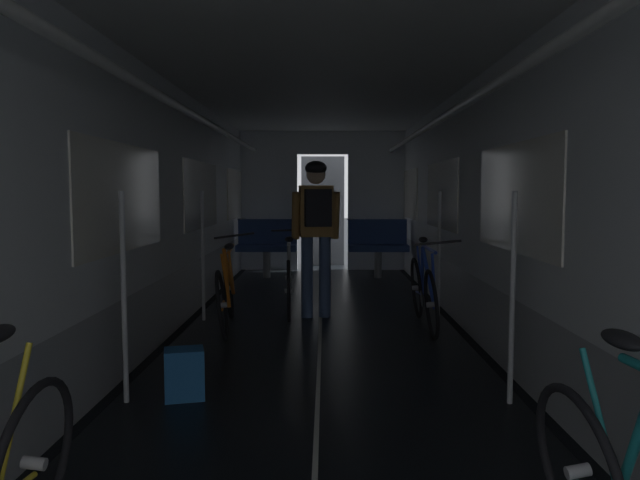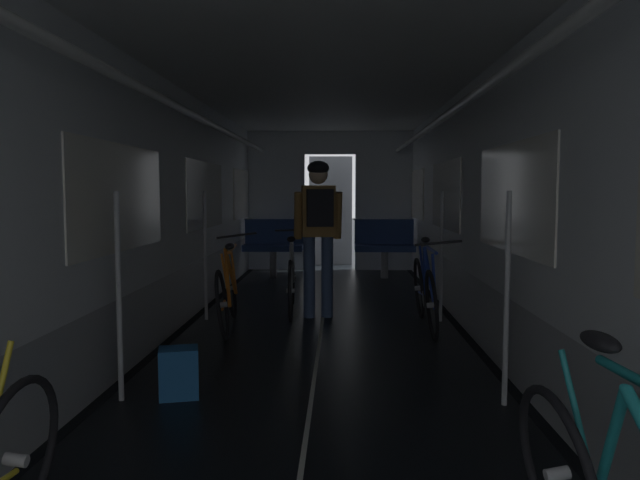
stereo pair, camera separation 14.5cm
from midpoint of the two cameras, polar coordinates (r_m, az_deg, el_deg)
The scene contains 8 objects.
train_car_shell at distance 5.48m, azimuth 0.66°, elevation 7.68°, with size 3.14×12.34×2.57m.
bench_seat_far_left at distance 10.03m, azimuth -3.92°, elevation -0.21°, with size 0.98×0.51×0.95m.
bench_seat_far_right at distance 10.01m, azimuth 6.38°, elevation -0.24°, with size 0.98×0.51×0.95m.
bicycle_blue at distance 6.39m, azimuth 10.37°, elevation -4.67°, with size 0.44×1.69×0.95m.
bicycle_orange at distance 6.35m, azimuth -7.93°, elevation -4.72°, with size 0.44×1.69×0.95m.
person_cyclist_aisle at distance 6.74m, azimuth 0.47°, elevation 1.77°, with size 0.55×0.42×1.73m.
bicycle_silver_in_aisle at distance 7.09m, azimuth -2.06°, elevation -3.68°, with size 0.44×1.69×0.93m.
backpack_on_floor at distance 4.35m, azimuth -12.01°, elevation -11.95°, with size 0.26×0.20×0.34m, color #1E5693.
Camera 2 is at (0.20, -1.87, 1.40)m, focal length 34.53 mm.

